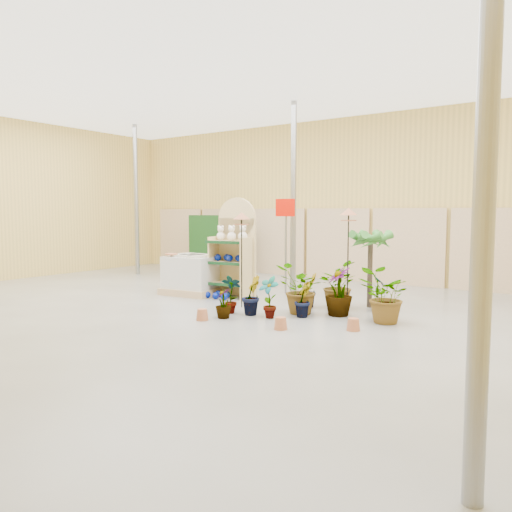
{
  "coord_description": "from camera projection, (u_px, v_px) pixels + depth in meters",
  "views": [
    {
      "loc": [
        6.11,
        -6.85,
        1.9
      ],
      "look_at": [
        0.3,
        1.5,
        1.0
      ],
      "focal_mm": 35.0,
      "sensor_mm": 36.0,
      "label": 1
    }
  ],
  "objects": [
    {
      "name": "room",
      "position": [
        226.0,
        196.0,
        9.8
      ],
      "size": [
        15.2,
        12.1,
        4.7
      ],
      "color": "slate",
      "rests_on": "ground"
    },
    {
      "name": "display_shelf",
      "position": [
        234.0,
        251.0,
        11.23
      ],
      "size": [
        1.0,
        0.7,
        2.22
      ],
      "rotation": [
        0.0,
        0.0,
        0.13
      ],
      "color": "tan",
      "rests_on": "ground"
    },
    {
      "name": "teddy_bears",
      "position": [
        232.0,
        234.0,
        11.1
      ],
      "size": [
        0.82,
        0.21,
        0.34
      ],
      "color": "white",
      "rests_on": "display_shelf"
    },
    {
      "name": "gazing_balls_shelf",
      "position": [
        231.0,
        258.0,
        11.13
      ],
      "size": [
        0.82,
        0.28,
        0.16
      ],
      "color": "#05198B",
      "rests_on": "display_shelf"
    },
    {
      "name": "gazing_balls_floor",
      "position": [
        218.0,
        295.0,
        10.96
      ],
      "size": [
        0.63,
        0.39,
        0.15
      ],
      "color": "#05198B",
      "rests_on": "ground"
    },
    {
      "name": "pallet_stack",
      "position": [
        193.0,
        275.0,
        11.55
      ],
      "size": [
        1.35,
        1.16,
        0.92
      ],
      "rotation": [
        0.0,
        0.0,
        0.11
      ],
      "color": "tan",
      "rests_on": "ground"
    },
    {
      "name": "charcoal_planters",
      "position": [
        223.0,
        270.0,
        12.76
      ],
      "size": [
        0.8,
        0.5,
        1.0
      ],
      "color": "#363638",
      "rests_on": "ground"
    },
    {
      "name": "trellis_stock",
      "position": [
        216.0,
        244.0,
        15.58
      ],
      "size": [
        2.0,
        0.3,
        1.8
      ],
      "primitive_type": "cube",
      "color": "#143E14",
      "rests_on": "ground"
    },
    {
      "name": "offer_sign",
      "position": [
        285.0,
        226.0,
        11.49
      ],
      "size": [
        0.5,
        0.08,
        2.2
      ],
      "color": "gray",
      "rests_on": "ground"
    },
    {
      "name": "bird_table_front",
      "position": [
        242.0,
        219.0,
        9.8
      ],
      "size": [
        0.34,
        0.34,
        1.89
      ],
      "color": "black",
      "rests_on": "ground"
    },
    {
      "name": "bird_table_right",
      "position": [
        349.0,
        215.0,
        9.49
      ],
      "size": [
        0.34,
        0.34,
        1.98
      ],
      "color": "black",
      "rests_on": "ground"
    },
    {
      "name": "bird_table_back",
      "position": [
        231.0,
        220.0,
        14.53
      ],
      "size": [
        0.34,
        0.34,
        1.79
      ],
      "color": "black",
      "rests_on": "ground"
    },
    {
      "name": "palm",
      "position": [
        371.0,
        238.0,
        9.86
      ],
      "size": [
        0.7,
        0.7,
        1.64
      ],
      "color": "#3C3125",
      "rests_on": "ground"
    },
    {
      "name": "potted_plant_0",
      "position": [
        231.0,
        294.0,
        9.35
      ],
      "size": [
        0.43,
        0.34,
        0.73
      ],
      "primitive_type": "imported",
      "rotation": [
        0.0,
        0.0,
        3.36
      ],
      "color": "#36812D",
      "rests_on": "ground"
    },
    {
      "name": "potted_plant_1",
      "position": [
        251.0,
        295.0,
        9.23
      ],
      "size": [
        0.44,
        0.49,
        0.73
      ],
      "primitive_type": "imported",
      "rotation": [
        0.0,
        0.0,
        1.92
      ],
      "color": "#36812D",
      "rests_on": "ground"
    },
    {
      "name": "potted_plant_2",
      "position": [
        300.0,
        290.0,
        9.24
      ],
      "size": [
        0.85,
        0.94,
        0.93
      ],
      "primitive_type": "imported",
      "rotation": [
        0.0,
        0.0,
        4.55
      ],
      "color": "#36812D",
      "rests_on": "ground"
    },
    {
      "name": "potted_plant_3",
      "position": [
        339.0,
        291.0,
        9.13
      ],
      "size": [
        0.71,
        0.71,
        0.9
      ],
      "primitive_type": "imported",
      "rotation": [
        0.0,
        0.0,
        5.44
      ],
      "color": "#36812D",
      "rests_on": "ground"
    },
    {
      "name": "potted_plant_4",
      "position": [
        378.0,
        291.0,
        9.51
      ],
      "size": [
        0.44,
        0.49,
        0.77
      ],
      "primitive_type": "imported",
      "rotation": [
        0.0,
        0.0,
        2.1
      ],
      "color": "#36812D",
      "rests_on": "ground"
    },
    {
      "name": "potted_plant_5",
      "position": [
        309.0,
        290.0,
        9.98
      ],
      "size": [
        0.32,
        0.39,
        0.69
      ],
      "primitive_type": "imported",
      "rotation": [
        0.0,
        0.0,
        1.6
      ],
      "color": "#36812D",
      "rests_on": "ground"
    },
    {
      "name": "potted_plant_6",
      "position": [
        336.0,
        285.0,
        9.87
      ],
      "size": [
        1.06,
        1.09,
        0.93
      ],
      "primitive_type": "imported",
      "rotation": [
        0.0,
        0.0,
        2.15
      ],
      "color": "#36812D",
      "rests_on": "ground"
    },
    {
      "name": "potted_plant_7",
      "position": [
        223.0,
        303.0,
        8.93
      ],
      "size": [
        0.39,
        0.39,
        0.53
      ],
      "primitive_type": "imported",
      "rotation": [
        0.0,
        0.0,
        5.11
      ],
      "color": "#36812D",
      "rests_on": "ground"
    },
    {
      "name": "potted_plant_8",
      "position": [
        269.0,
        297.0,
        8.92
      ],
      "size": [
        0.43,
        0.32,
        0.76
      ],
      "primitive_type": "imported",
      "rotation": [
        0.0,
        0.0,
        6.15
      ],
      "color": "#36812D",
      "rests_on": "ground"
    },
    {
      "name": "potted_plant_9",
      "position": [
        303.0,
        300.0,
        9.02
      ],
      "size": [
        0.39,
        0.43,
        0.64
      ],
      "primitive_type": "imported",
      "rotation": [
        0.0,
        0.0,
        1.93
      ],
      "color": "#36812D",
      "rests_on": "ground"
    },
    {
      "name": "potted_plant_10",
      "position": [
        384.0,
        296.0,
        8.49
      ],
      "size": [
        1.1,
        1.07,
        0.94
      ],
      "primitive_type": "imported",
      "rotation": [
        0.0,
        0.0,
        3.7
      ],
      "color": "#36812D",
      "rests_on": "ground"
    }
  ]
}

